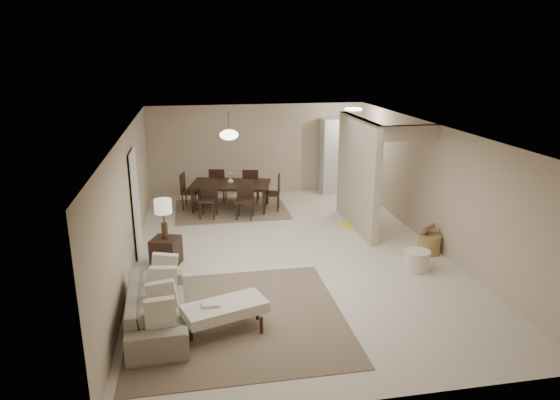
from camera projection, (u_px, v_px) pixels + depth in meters
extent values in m
plane|color=beige|center=(289.00, 253.00, 10.02)|extent=(9.00, 9.00, 0.00)
plane|color=white|center=(290.00, 129.00, 9.30)|extent=(9.00, 9.00, 0.00)
plane|color=#BEAA90|center=(258.00, 150.00, 13.90)|extent=(6.00, 0.00, 6.00)
plane|color=#BEAA90|center=(129.00, 201.00, 9.14)|extent=(0.00, 9.00, 9.00)
plane|color=#BEAA90|center=(433.00, 186.00, 10.18)|extent=(0.00, 9.00, 9.00)
cube|color=#BEAA90|center=(357.00, 174.00, 11.15)|extent=(0.15, 2.50, 2.50)
cube|color=black|center=(135.00, 204.00, 9.78)|extent=(0.04, 0.90, 2.04)
cube|color=silver|center=(342.00, 156.00, 14.03)|extent=(1.20, 0.55, 2.10)
cylinder|color=white|center=(353.00, 109.00, 12.72)|extent=(0.44, 0.44, 0.05)
cube|color=brown|center=(237.00, 318.00, 7.57)|extent=(3.20, 3.20, 0.01)
imported|color=gray|center=(157.00, 307.00, 7.28)|extent=(2.11, 0.91, 0.61)
cube|color=white|center=(225.00, 309.00, 7.16)|extent=(1.30, 0.88, 0.16)
cylinder|color=black|center=(191.00, 332.00, 6.95)|extent=(0.05, 0.05, 0.27)
cylinder|color=black|center=(261.00, 326.00, 7.12)|extent=(0.05, 0.05, 0.27)
cylinder|color=black|center=(191.00, 318.00, 7.32)|extent=(0.05, 0.05, 0.27)
cylinder|color=black|center=(258.00, 312.00, 7.49)|extent=(0.05, 0.05, 0.27)
cube|color=black|center=(166.00, 252.00, 9.40)|extent=(0.62, 0.62, 0.53)
cylinder|color=#49311F|center=(165.00, 231.00, 9.28)|extent=(0.12, 0.12, 0.30)
cylinder|color=#49311F|center=(164.00, 217.00, 9.20)|extent=(0.03, 0.03, 0.26)
cylinder|color=beige|center=(163.00, 206.00, 9.14)|extent=(0.32, 0.32, 0.26)
cylinder|color=white|center=(417.00, 261.00, 9.19)|extent=(0.48, 0.48, 0.37)
cylinder|color=olive|center=(429.00, 244.00, 9.96)|extent=(0.47, 0.47, 0.38)
cube|color=#756548|center=(231.00, 209.00, 12.74)|extent=(2.80, 2.10, 0.01)
imported|color=black|center=(231.00, 197.00, 12.65)|extent=(2.17, 1.54, 0.69)
imported|color=white|center=(230.00, 180.00, 12.53)|extent=(0.19, 0.19, 0.15)
cube|color=yellow|center=(361.00, 225.00, 11.61)|extent=(0.87, 0.56, 0.01)
cylinder|color=#49311F|center=(229.00, 121.00, 12.10)|extent=(0.02, 0.02, 0.50)
ellipsoid|color=#FFEAC6|center=(229.00, 135.00, 12.19)|extent=(0.46, 0.46, 0.25)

